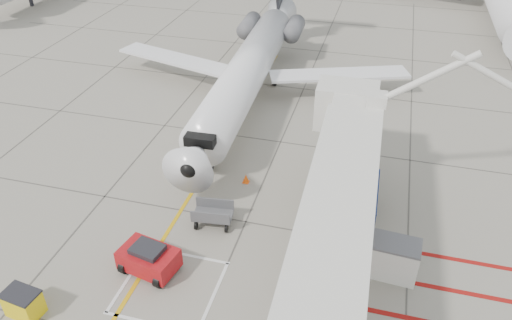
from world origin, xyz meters
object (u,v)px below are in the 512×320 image
(regional_jet, at_px, (240,62))
(jet_bridge, at_px, (337,223))
(spill_bin, at_px, (23,303))
(pushback_tug, at_px, (149,258))

(regional_jet, height_order, jet_bridge, regional_jet)
(jet_bridge, distance_m, spill_bin, 13.13)
(pushback_tug, bearing_deg, regional_jet, 102.29)
(regional_jet, distance_m, pushback_tug, 15.56)
(jet_bridge, relative_size, pushback_tug, 7.16)
(regional_jet, distance_m, jet_bridge, 16.31)
(jet_bridge, height_order, spill_bin, jet_bridge)
(jet_bridge, height_order, pushback_tug, jet_bridge)
(jet_bridge, bearing_deg, regional_jet, 119.42)
(regional_jet, distance_m, spill_bin, 19.42)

